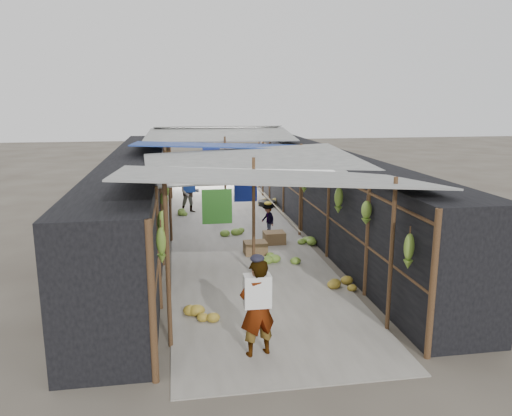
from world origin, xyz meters
TOP-DOWN VIEW (x-y plane):
  - ground at (0.00, 0.00)m, footprint 80.00×80.00m
  - aisle_slab at (0.00, 6.50)m, footprint 3.60×16.00m
  - stall_left at (-2.70, 6.50)m, footprint 1.40×15.00m
  - stall_right at (2.70, 6.50)m, footprint 1.40×15.00m
  - crate_near at (0.92, 5.27)m, footprint 0.57×0.46m
  - crate_mid at (0.27, 4.43)m, footprint 0.57×0.46m
  - crate_back at (-0.36, 7.96)m, footprint 0.42×0.35m
  - black_basin at (1.61, 10.05)m, footprint 0.65×0.65m
  - vendor_elderly at (-0.50, -0.50)m, footprint 0.63×0.50m
  - shopper_blue at (-1.18, 9.39)m, footprint 0.73×0.60m
  - vendor_seated at (0.95, 6.38)m, footprint 0.51×0.64m
  - market_canopy at (0.02, 6.84)m, footprint 5.62×15.20m
  - hanging_bananas at (-0.05, 6.15)m, footprint 3.95×14.13m
  - floor_bananas at (0.36, 4.94)m, footprint 3.79×9.84m

SIDE VIEW (x-z plane):
  - ground at x=0.00m, z-range 0.00..0.00m
  - aisle_slab at x=0.00m, z-range 0.00..0.02m
  - black_basin at x=1.61m, z-range 0.00..0.19m
  - crate_back at x=-0.36m, z-range 0.00..0.27m
  - floor_bananas at x=0.36m, z-range -0.02..0.34m
  - crate_mid at x=0.27m, z-range 0.00..0.33m
  - crate_near at x=0.92m, z-range 0.00..0.33m
  - vendor_seated at x=0.95m, z-range 0.00..0.87m
  - shopper_blue at x=-1.18m, z-range 0.00..1.39m
  - vendor_elderly at x=-0.50m, z-range 0.00..1.53m
  - stall_left at x=-2.70m, z-range 0.00..2.30m
  - stall_right at x=2.70m, z-range 0.00..2.30m
  - hanging_bananas at x=-0.05m, z-range 1.25..2.07m
  - market_canopy at x=0.02m, z-range 1.02..3.79m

